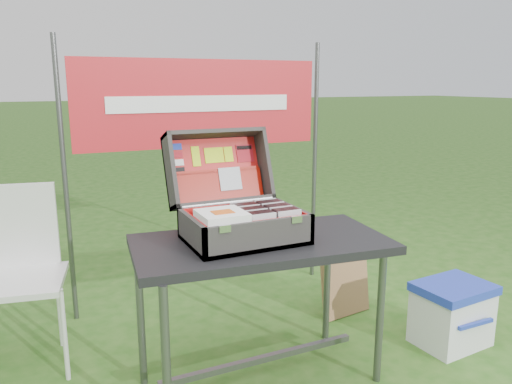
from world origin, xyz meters
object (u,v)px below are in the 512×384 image
table (261,313)px  cooler (452,314)px  chair (19,284)px  suitcase (239,189)px  cardboard_box (345,287)px

table → cooler: 1.14m
chair → cooler: bearing=-7.8°
suitcase → cardboard_box: bearing=22.5°
chair → cardboard_box: chair is taller
suitcase → cardboard_box: suitcase is taller
cardboard_box → suitcase: bearing=-164.8°
suitcase → cardboard_box: (0.87, 0.36, -0.78)m
cooler → chair: (-2.15, 0.71, 0.29)m
cardboard_box → table: bearing=-158.3°
table → cardboard_box: (0.80, 0.44, -0.19)m
chair → cardboard_box: 1.86m
table → cardboard_box: 0.93m
table → cooler: table is taller
cooler → cardboard_box: size_ratio=1.13×
cooler → cardboard_box: bearing=115.3°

